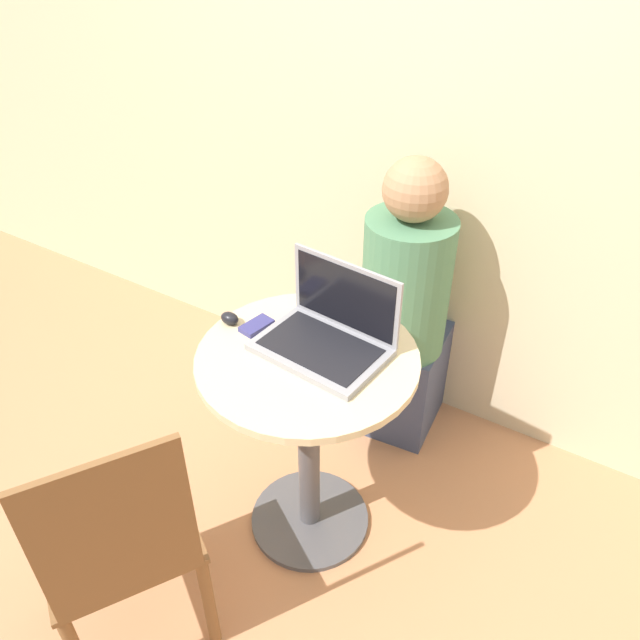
{
  "coord_description": "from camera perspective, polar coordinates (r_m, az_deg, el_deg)",
  "views": [
    {
      "loc": [
        0.76,
        -1.17,
        1.91
      ],
      "look_at": [
        0.01,
        0.05,
        0.87
      ],
      "focal_mm": 35.0,
      "sensor_mm": 36.0,
      "label": 1
    }
  ],
  "objects": [
    {
      "name": "cell_phone",
      "position": [
        1.91,
        -5.82,
        -0.52
      ],
      "size": [
        0.07,
        0.11,
        0.02
      ],
      "color": "navy",
      "rests_on": "round_table"
    },
    {
      "name": "computer_mouse",
      "position": [
        1.93,
        -8.26,
        0.16
      ],
      "size": [
        0.06,
        0.04,
        0.04
      ],
      "color": "black",
      "rests_on": "round_table"
    },
    {
      "name": "chair_empty",
      "position": [
        1.83,
        -17.72,
        -19.0
      ],
      "size": [
        0.55,
        0.55,
        0.9
      ],
      "color": "brown",
      "rests_on": "ground_plane"
    },
    {
      "name": "round_table",
      "position": [
        1.96,
        -1.07,
        -8.62
      ],
      "size": [
        0.65,
        0.65,
        0.77
      ],
      "color": "#4C4C51",
      "rests_on": "ground_plane"
    },
    {
      "name": "ground_plane",
      "position": [
        2.36,
        -0.92,
        -17.8
      ],
      "size": [
        12.0,
        12.0,
        0.0
      ],
      "primitive_type": "plane",
      "color": "tan"
    },
    {
      "name": "laptop",
      "position": [
        1.8,
        0.77,
        -1.11
      ],
      "size": [
        0.39,
        0.29,
        0.24
      ],
      "color": "gray",
      "rests_on": "round_table"
    },
    {
      "name": "person_seated",
      "position": [
        2.4,
        7.9,
        -0.29
      ],
      "size": [
        0.34,
        0.51,
        1.18
      ],
      "color": "#3D4766",
      "rests_on": "ground_plane"
    },
    {
      "name": "back_wall",
      "position": [
        2.23,
        11.08,
        19.68
      ],
      "size": [
        7.0,
        0.05,
        2.6
      ],
      "color": "beige",
      "rests_on": "ground_plane"
    }
  ]
}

